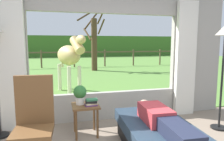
{
  "coord_description": "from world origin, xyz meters",
  "views": [
    {
      "loc": [
        -0.89,
        -1.73,
        1.53
      ],
      "look_at": [
        0.0,
        1.8,
        1.05
      ],
      "focal_mm": 33.13,
      "sensor_mm": 36.0,
      "label": 1
    }
  ],
  "objects": [
    {
      "name": "outdoor_pasture_lawn",
      "position": [
        0.0,
        13.16,
        0.01
      ],
      "size": [
        36.0,
        21.68,
        0.02
      ],
      "primitive_type": "cube",
      "color": "#568438",
      "rests_on": "ground_plane"
    },
    {
      "name": "side_table",
      "position": [
        -0.51,
        1.59,
        0.43
      ],
      "size": [
        0.44,
        0.44,
        0.52
      ],
      "color": "brown",
      "rests_on": "ground_plane"
    },
    {
      "name": "pasture_tree",
      "position": [
        0.98,
        9.74,
        1.65
      ],
      "size": [
        1.53,
        1.5,
        3.52
      ],
      "color": "#4C3823",
      "rests_on": "outdoor_pasture_lawn"
    },
    {
      "name": "reclining_person",
      "position": [
        0.4,
        0.67,
        0.52
      ],
      "size": [
        0.37,
        1.44,
        0.22
      ],
      "rotation": [
        0.0,
        0.0,
        -0.05
      ],
      "color": "#B23338",
      "rests_on": "recliner_sofa"
    },
    {
      "name": "pasture_fence_line",
      "position": [
        0.0,
        11.62,
        0.74
      ],
      "size": [
        16.1,
        0.1,
        1.1
      ],
      "color": "brown",
      "rests_on": "outdoor_pasture_lawn"
    },
    {
      "name": "floor_lamp_right",
      "position": [
        1.86,
        1.26,
        1.49
      ],
      "size": [
        0.32,
        0.32,
        1.85
      ],
      "color": "black",
      "rests_on": "ground_plane"
    },
    {
      "name": "book_stack",
      "position": [
        -0.42,
        1.53,
        0.57
      ],
      "size": [
        0.21,
        0.17,
        0.11
      ],
      "color": "#59336B",
      "rests_on": "side_table"
    },
    {
      "name": "curtain_panel_right",
      "position": [
        1.69,
        2.12,
        1.2
      ],
      "size": [
        0.44,
        0.1,
        2.4
      ],
      "primitive_type": "cube",
      "color": "silver",
      "rests_on": "ground_plane"
    },
    {
      "name": "potted_plant",
      "position": [
        -0.59,
        1.65,
        0.7
      ],
      "size": [
        0.22,
        0.22,
        0.32
      ],
      "color": "silver",
      "rests_on": "side_table"
    },
    {
      "name": "curtain_panel_left",
      "position": [
        -1.69,
        2.12,
        1.2
      ],
      "size": [
        0.44,
        0.1,
        2.4
      ],
      "primitive_type": "cube",
      "color": "silver",
      "rests_on": "ground_plane"
    },
    {
      "name": "horse",
      "position": [
        -0.6,
        4.65,
        1.16
      ],
      "size": [
        0.93,
        1.81,
        1.73
      ],
      "rotation": [
        0.0,
        0.0,
        -2.82
      ],
      "color": "tan",
      "rests_on": "outdoor_pasture_lawn"
    },
    {
      "name": "rocking_chair",
      "position": [
        -1.24,
        0.97,
        0.55
      ],
      "size": [
        0.51,
        0.71,
        1.12
      ],
      "rotation": [
        0.0,
        0.0,
        -0.06
      ],
      "color": "brown",
      "rests_on": "ground_plane"
    },
    {
      "name": "back_wall_with_window",
      "position": [
        0.0,
        2.26,
        1.25
      ],
      "size": [
        5.2,
        0.12,
        2.55
      ],
      "color": "#9E998E",
      "rests_on": "ground_plane"
    },
    {
      "name": "recliner_sofa",
      "position": [
        0.4,
        0.72,
        0.22
      ],
      "size": [
        0.99,
        1.74,
        0.42
      ],
      "rotation": [
        0.0,
        0.0,
        -0.05
      ],
      "color": "black",
      "rests_on": "ground_plane"
    },
    {
      "name": "distant_hill_ridge",
      "position": [
        0.0,
        23.0,
        1.2
      ],
      "size": [
        36.0,
        2.0,
        2.4
      ],
      "primitive_type": "cube",
      "color": "#3D6827",
      "rests_on": "ground_plane"
    }
  ]
}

